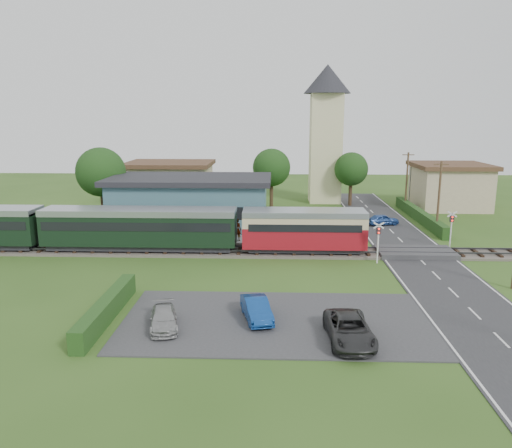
{
  "coord_description": "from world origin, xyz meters",
  "views": [
    {
      "loc": [
        -1.62,
        -37.99,
        11.21
      ],
      "look_at": [
        -3.19,
        4.0,
        2.08
      ],
      "focal_mm": 35.0,
      "sensor_mm": 36.0,
      "label": 1
    }
  ],
  "objects_px": {
    "car_park_silver": "(164,319)",
    "crossing_signal_far": "(451,224)",
    "house_west": "(170,183)",
    "car_park_blue": "(257,309)",
    "station_building": "(191,203)",
    "car_on_road": "(383,220)",
    "pedestrian_near": "(237,230)",
    "equipment_hut": "(92,223)",
    "train": "(102,227)",
    "car_park_dark": "(349,329)",
    "pedestrian_far": "(90,230)",
    "house_east": "(450,185)",
    "crossing_signal_near": "(378,236)",
    "church_tower": "(326,124)"
  },
  "relations": [
    {
      "from": "crossing_signal_near",
      "to": "pedestrian_far",
      "type": "relative_size",
      "value": 1.94
    },
    {
      "from": "house_east",
      "to": "station_building",
      "type": "bearing_deg",
      "value": -156.56
    },
    {
      "from": "station_building",
      "to": "car_park_blue",
      "type": "relative_size",
      "value": 4.37
    },
    {
      "from": "pedestrian_far",
      "to": "house_west",
      "type": "bearing_deg",
      "value": -16.49
    },
    {
      "from": "train",
      "to": "car_park_dark",
      "type": "bearing_deg",
      "value": -42.28
    },
    {
      "from": "house_east",
      "to": "train",
      "type": "bearing_deg",
      "value": -148.54
    },
    {
      "from": "car_park_silver",
      "to": "crossing_signal_far",
      "type": "bearing_deg",
      "value": 27.02
    },
    {
      "from": "equipment_hut",
      "to": "train",
      "type": "xyz_separation_m",
      "value": [
        2.04,
        -3.2,
        0.43
      ]
    },
    {
      "from": "house_west",
      "to": "car_park_blue",
      "type": "distance_m",
      "value": 38.97
    },
    {
      "from": "car_park_silver",
      "to": "pedestrian_near",
      "type": "distance_m",
      "value": 18.02
    },
    {
      "from": "station_building",
      "to": "pedestrian_far",
      "type": "height_order",
      "value": "station_building"
    },
    {
      "from": "car_park_silver",
      "to": "pedestrian_near",
      "type": "relative_size",
      "value": 1.79
    },
    {
      "from": "car_park_dark",
      "to": "crossing_signal_near",
      "type": "bearing_deg",
      "value": 70.75
    },
    {
      "from": "equipment_hut",
      "to": "church_tower",
      "type": "height_order",
      "value": "church_tower"
    },
    {
      "from": "station_building",
      "to": "car_park_silver",
      "type": "height_order",
      "value": "station_building"
    },
    {
      "from": "crossing_signal_near",
      "to": "car_on_road",
      "type": "height_order",
      "value": "crossing_signal_near"
    },
    {
      "from": "station_building",
      "to": "crossing_signal_far",
      "type": "distance_m",
      "value": 24.51
    },
    {
      "from": "house_west",
      "to": "car_park_silver",
      "type": "height_order",
      "value": "house_west"
    },
    {
      "from": "station_building",
      "to": "car_park_blue",
      "type": "bearing_deg",
      "value": -72.0
    },
    {
      "from": "car_on_road",
      "to": "pedestrian_near",
      "type": "height_order",
      "value": "pedestrian_near"
    },
    {
      "from": "crossing_signal_near",
      "to": "car_park_blue",
      "type": "height_order",
      "value": "crossing_signal_near"
    },
    {
      "from": "equipment_hut",
      "to": "car_park_silver",
      "type": "distance_m",
      "value": 21.21
    },
    {
      "from": "pedestrian_near",
      "to": "pedestrian_far",
      "type": "height_order",
      "value": "pedestrian_near"
    },
    {
      "from": "crossing_signal_far",
      "to": "car_park_silver",
      "type": "bearing_deg",
      "value": -140.19
    },
    {
      "from": "equipment_hut",
      "to": "pedestrian_near",
      "type": "bearing_deg",
      "value": -2.58
    },
    {
      "from": "pedestrian_far",
      "to": "equipment_hut",
      "type": "bearing_deg",
      "value": -7.59
    },
    {
      "from": "car_park_dark",
      "to": "pedestrian_near",
      "type": "distance_m",
      "value": 20.38
    },
    {
      "from": "pedestrian_far",
      "to": "station_building",
      "type": "bearing_deg",
      "value": -59.1
    },
    {
      "from": "church_tower",
      "to": "station_building",
      "type": "bearing_deg",
      "value": -131.41
    },
    {
      "from": "church_tower",
      "to": "house_west",
      "type": "distance_m",
      "value": 21.55
    },
    {
      "from": "station_building",
      "to": "train",
      "type": "distance_m",
      "value": 10.8
    },
    {
      "from": "car_park_dark",
      "to": "crossing_signal_far",
      "type": "bearing_deg",
      "value": 56.26
    },
    {
      "from": "crossing_signal_near",
      "to": "train",
      "type": "bearing_deg",
      "value": 173.86
    },
    {
      "from": "equipment_hut",
      "to": "church_tower",
      "type": "distance_m",
      "value": 33.48
    },
    {
      "from": "house_east",
      "to": "car_park_dark",
      "type": "distance_m",
      "value": 42.47
    },
    {
      "from": "house_east",
      "to": "pedestrian_far",
      "type": "height_order",
      "value": "house_east"
    },
    {
      "from": "equipment_hut",
      "to": "crossing_signal_near",
      "type": "height_order",
      "value": "crossing_signal_near"
    },
    {
      "from": "crossing_signal_far",
      "to": "pedestrian_near",
      "type": "relative_size",
      "value": 1.66
    },
    {
      "from": "equipment_hut",
      "to": "station_building",
      "type": "height_order",
      "value": "station_building"
    },
    {
      "from": "church_tower",
      "to": "crossing_signal_near",
      "type": "height_order",
      "value": "church_tower"
    },
    {
      "from": "pedestrian_near",
      "to": "house_west",
      "type": "bearing_deg",
      "value": -47.48
    },
    {
      "from": "station_building",
      "to": "crossing_signal_far",
      "type": "height_order",
      "value": "station_building"
    },
    {
      "from": "station_building",
      "to": "crossing_signal_near",
      "type": "xyz_separation_m",
      "value": [
        16.4,
        -11.4,
        -0.55
      ]
    },
    {
      "from": "car_on_road",
      "to": "pedestrian_far",
      "type": "xyz_separation_m",
      "value": [
        -27.7,
        -8.88,
        0.67
      ]
    },
    {
      "from": "car_park_blue",
      "to": "car_park_dark",
      "type": "height_order",
      "value": "car_park_dark"
    },
    {
      "from": "station_building",
      "to": "car_park_dark",
      "type": "height_order",
      "value": "station_building"
    },
    {
      "from": "equipment_hut",
      "to": "car_park_dark",
      "type": "xyz_separation_m",
      "value": [
        20.19,
        -19.7,
        -1.02
      ]
    },
    {
      "from": "pedestrian_near",
      "to": "pedestrian_far",
      "type": "distance_m",
      "value": 13.13
    },
    {
      "from": "church_tower",
      "to": "house_west",
      "type": "bearing_deg",
      "value": -171.47
    },
    {
      "from": "church_tower",
      "to": "car_park_dark",
      "type": "xyz_separation_m",
      "value": [
        -2.81,
        -42.5,
        -9.5
      ]
    }
  ]
}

